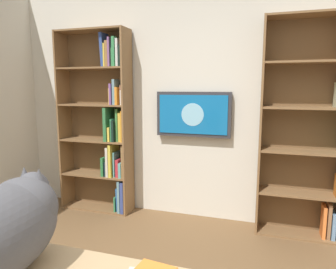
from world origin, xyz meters
name	(u,v)px	position (x,y,z in m)	size (l,w,h in m)	color
wall_back	(195,102)	(0.00, -2.23, 1.35)	(4.52, 0.06, 2.70)	silver
bookshelf_left	(322,132)	(-1.31, -2.06, 1.08)	(0.94, 0.28, 2.20)	brown
bookshelf_right	(105,124)	(1.07, -2.06, 1.08)	(0.89, 0.28, 2.18)	brown
wall_mounted_tv	(193,114)	(0.00, -2.15, 1.21)	(0.85, 0.07, 0.50)	#333338
cat	(6,224)	(0.19, 0.32, 0.97)	(0.36, 0.69, 0.39)	#4C4C51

